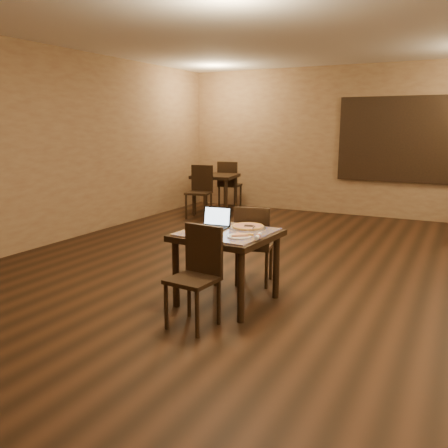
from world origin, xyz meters
The scene contains 18 objects.
ground centered at (0.00, 0.00, 0.00)m, with size 10.00×10.00×0.00m, color black.
wall_back centered at (0.00, 5.00, 1.50)m, with size 8.00×0.02×3.00m, color #92744A.
wall_left centered at (-4.00, 0.00, 1.50)m, with size 0.02×10.00×3.00m, color #92744A.
ceiling centered at (0.00, 0.00, 3.00)m, with size 8.00×10.00×0.02m, color silver.
mural centered at (0.50, 4.96, 1.55)m, with size 2.34×0.05×1.64m.
tiled_table centered at (-0.42, -0.61, 0.66)m, with size 0.99×0.99×0.76m.
chair_main_near centered at (-0.41, -1.23, 0.52)m, with size 0.44×0.44×0.93m.
chair_main_far centered at (-0.40, 0.01, 0.52)m, with size 0.48×0.48×0.93m.
laptop centered at (-0.62, -0.51, 0.82)m, with size 0.33×0.27×0.21m.
plate centered at (-0.20, -0.79, 0.77)m, with size 0.24×0.24×0.01m, color white.
pizza_slice centered at (-0.20, -0.79, 0.79)m, with size 0.19×0.19×0.02m, color beige, non-canonical shape.
pizza_pan centered at (-0.30, -0.37, 0.77)m, with size 0.40×0.40×0.01m, color silver.
pizza_whole centered at (-0.30, -0.37, 0.78)m, with size 0.34×0.34×0.02m.
spatula centered at (-0.28, -0.39, 0.79)m, with size 0.10×0.23×0.01m, color silver.
napkin_roll centered at (-0.02, -0.75, 0.78)m, with size 0.08×0.19×0.04m.
other_table_b centered at (-3.00, 3.93, 0.67)m, with size 0.98×0.98×0.81m.
other_table_b_chair_near centered at (-3.01, 3.33, 0.59)m, with size 0.52×0.52×1.04m.
other_table_b_chair_far centered at (-2.99, 4.54, 0.59)m, with size 0.52×0.52×1.04m.
Camera 1 is at (1.71, -4.83, 1.83)m, focal length 38.00 mm.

